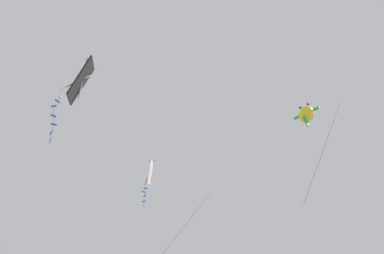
{
  "coord_description": "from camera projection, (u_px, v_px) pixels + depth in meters",
  "views": [
    {
      "loc": [
        15.95,
        3.79,
        14.79
      ],
      "look_at": [
        -1.49,
        -0.05,
        36.78
      ],
      "focal_mm": 63.36,
      "sensor_mm": 36.0,
      "label": 1
    }
  ],
  "objects": [
    {
      "name": "kite_fish_highest",
      "position": [
        306.0,
        114.0,
        32.3
      ],
      "size": [
        2.68,
        2.45,
        8.56
      ],
      "rotation": [
        0.37,
        0.0,
        4.37
      ],
      "color": "yellow"
    },
    {
      "name": "kite_diamond_mid_left",
      "position": [
        151.0,
        174.0,
        30.96
      ],
      "size": [
        3.87,
        2.84,
        9.22
      ],
      "rotation": [
        0.2,
        0.0,
        3.55
      ],
      "color": "white"
    },
    {
      "name": "kite_diamond_near_right",
      "position": [
        81.0,
        81.0,
        21.56
      ],
      "size": [
        1.67,
        1.26,
        4.4
      ],
      "rotation": [
        0.5,
        0.0,
        4.13
      ],
      "color": "black"
    }
  ]
}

